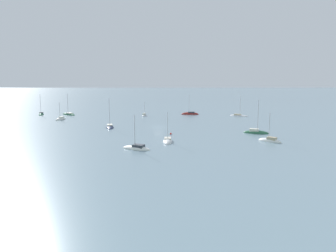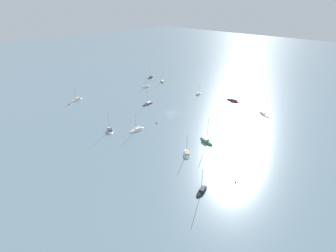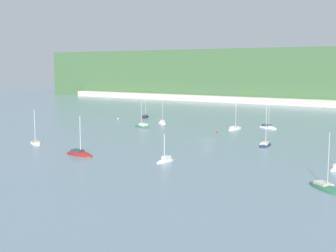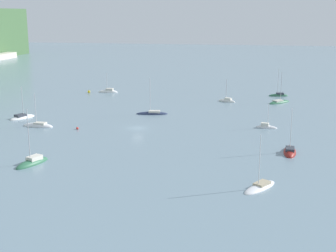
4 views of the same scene
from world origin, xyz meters
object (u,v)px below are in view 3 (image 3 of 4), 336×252
object	(u,v)px
sailboat_8	(265,145)
sailboat_10	(79,155)
sailboat_0	(268,128)
mooring_buoy_2	(217,132)
sailboat_4	(162,123)
sailboat_5	(165,161)
mooring_buoy_1	(118,119)
sailboat_2	(235,129)
sailboat_1	(142,127)
sailboat_6	(145,117)
sailboat_7	(325,189)
sailboat_3	(36,143)

from	to	relation	value
sailboat_8	sailboat_10	world-z (taller)	sailboat_8
sailboat_0	mooring_buoy_2	bearing A→B (deg)	-90.37
sailboat_4	sailboat_5	distance (m)	63.66
sailboat_4	mooring_buoy_2	bearing A→B (deg)	21.19
sailboat_4	mooring_buoy_1	xyz separation A→B (m)	(-20.21, 1.50, 0.19)
sailboat_2	sailboat_5	distance (m)	53.52
sailboat_0	sailboat_4	world-z (taller)	sailboat_0
sailboat_1	sailboat_8	bearing A→B (deg)	-176.09
sailboat_4	sailboat_8	distance (m)	51.01
sailboat_0	sailboat_2	xyz separation A→B (m)	(-7.41, -8.06, -0.03)
sailboat_0	sailboat_2	world-z (taller)	sailboat_0
sailboat_0	sailboat_8	size ratio (longest dim) A/B	0.86
sailboat_10	sailboat_6	bearing A→B (deg)	117.49
sailboat_0	sailboat_5	xyz separation A→B (m)	(1.70, -60.79, 0.04)
sailboat_0	sailboat_7	size ratio (longest dim) A/B	0.89
sailboat_3	sailboat_10	distance (m)	20.72
sailboat_0	sailboat_2	distance (m)	10.95
sailboat_2	sailboat_6	distance (m)	44.07
sailboat_1	sailboat_2	world-z (taller)	sailboat_1
sailboat_3	sailboat_6	world-z (taller)	sailboat_3
sailboat_10	sailboat_4	bearing A→B (deg)	108.62
sailboat_1	sailboat_10	size ratio (longest dim) A/B	1.14
sailboat_2	sailboat_4	bearing A→B (deg)	92.57
sailboat_1	sailboat_3	size ratio (longest dim) A/B	1.20
sailboat_8	sailboat_0	bearing A→B (deg)	9.66
sailboat_0	sailboat_8	world-z (taller)	sailboat_8
sailboat_3	sailboat_1	bearing A→B (deg)	-64.19
sailboat_2	mooring_buoy_2	distance (m)	10.25
sailboat_7	mooring_buoy_2	xyz separation A→B (m)	(-42.77, 46.50, 0.21)
mooring_buoy_2	mooring_buoy_1	bearing A→B (deg)	165.89
sailboat_7	mooring_buoy_1	distance (m)	106.02
sailboat_4	mooring_buoy_2	world-z (taller)	sailboat_4
sailboat_10	sailboat_5	bearing A→B (deg)	14.97
sailboat_0	sailboat_10	world-z (taller)	sailboat_10
sailboat_0	sailboat_5	size ratio (longest dim) A/B	1.40
sailboat_0	mooring_buoy_1	distance (m)	54.79
sailboat_2	mooring_buoy_1	xyz separation A→B (m)	(-46.96, 1.36, 0.22)
sailboat_4	sailboat_6	distance (m)	19.79
sailboat_2	sailboat_5	size ratio (longest dim) A/B	1.38
sailboat_2	sailboat_0	bearing A→B (deg)	-40.36
sailboat_0	sailboat_3	size ratio (longest dim) A/B	0.97
sailboat_10	mooring_buoy_1	bearing A→B (deg)	124.63
sailboat_1	sailboat_3	distance (m)	39.80
sailboat_0	sailboat_2	size ratio (longest dim) A/B	1.01
sailboat_2	mooring_buoy_1	size ratio (longest dim) A/B	15.03
sailboat_2	sailboat_10	bearing A→B (deg)	171.98
sailboat_1	sailboat_8	size ratio (longest dim) A/B	1.06
sailboat_0	sailboat_7	distance (m)	73.29
sailboat_3	sailboat_7	world-z (taller)	sailboat_7
sailboat_1	sailboat_10	distance (m)	47.80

